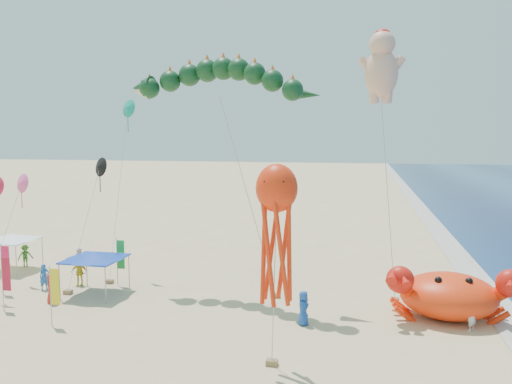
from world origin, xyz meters
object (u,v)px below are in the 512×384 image
dragon_kite (216,85)px  octopus_kite (276,223)px  cherub_kite (382,65)px  crab_inflatable (449,294)px  canopy_blue (95,256)px  canopy_white (11,237)px

dragon_kite → octopus_kite: bearing=-61.0°
cherub_kite → crab_inflatable: bearing=-54.3°
crab_inflatable → octopus_kite: 12.29m
dragon_kite → canopy_blue: bearing=-163.3°
crab_inflatable → canopy_blue: bearing=-179.5°
crab_inflatable → canopy_white: (-29.71, 3.64, 1.10)m
dragon_kite → octopus_kite: dragon_kite is taller
crab_inflatable → canopy_blue: crab_inflatable is taller
canopy_blue → canopy_white: (-8.91, 3.81, -0.00)m
crab_inflatable → canopy_blue: (-20.80, -0.17, 1.10)m
crab_inflatable → dragon_kite: 17.89m
dragon_kite → canopy_white: dragon_kite is taller
crab_inflatable → canopy_white: 29.96m
canopy_blue → dragon_kite: bearing=16.7°
octopus_kite → canopy_blue: size_ratio=2.43×
canopy_white → canopy_blue: bearing=-23.1°
cherub_kite → canopy_blue: (-17.12, -5.31, -11.79)m
dragon_kite → canopy_white: 19.31m
octopus_kite → canopy_white: bearing=152.0°
crab_inflatable → octopus_kite: octopus_kite is taller
dragon_kite → canopy_white: (-16.18, 1.63, -10.42)m
cherub_kite → canopy_white: 28.61m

